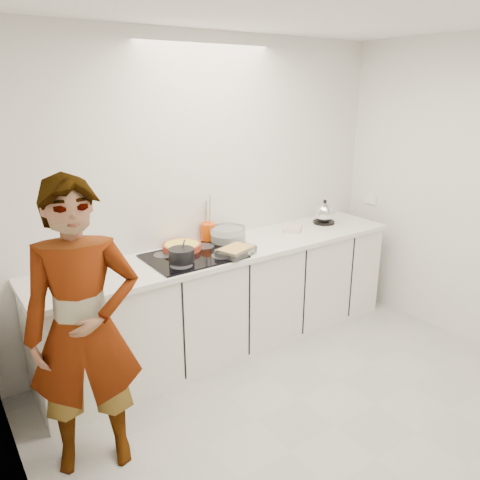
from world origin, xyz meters
TOP-DOWN VIEW (x-y plane):
  - floor at (0.00, 0.00)m, footprint 3.60×3.20m
  - wall_back at (0.00, 1.60)m, footprint 3.60×0.00m
  - wall_left at (-1.80, 0.00)m, footprint 0.00×3.20m
  - base_cabinets at (0.00, 1.28)m, footprint 3.20×0.58m
  - countertop at (0.00, 1.28)m, footprint 3.24×0.64m
  - hob at (-0.35, 1.26)m, footprint 0.72×0.54m
  - tart_dish at (-0.36, 1.43)m, footprint 0.33×0.33m
  - saucepan at (-0.49, 1.18)m, footprint 0.20×0.20m
  - baking_dish at (-0.06, 1.09)m, footprint 0.34×0.29m
  - mixing_bowl at (0.07, 1.40)m, footprint 0.35×0.35m
  - tea_towel at (0.76, 1.36)m, footprint 0.27×0.27m
  - kettle at (1.16, 1.36)m, footprint 0.22×0.22m
  - utensil_crock at (-0.04, 1.54)m, footprint 0.15×0.15m
  - cook at (-1.40, 0.65)m, footprint 0.74×0.61m

SIDE VIEW (x-z plane):
  - floor at x=0.00m, z-range 0.00..0.00m
  - base_cabinets at x=0.00m, z-range 0.00..0.87m
  - cook at x=-1.40m, z-range 0.00..1.76m
  - countertop at x=0.00m, z-range 0.87..0.91m
  - hob at x=-0.35m, z-range 0.91..0.92m
  - tea_towel at x=0.76m, z-range 0.91..0.95m
  - tart_dish at x=-0.36m, z-range 0.93..0.98m
  - baking_dish at x=-0.06m, z-range 0.93..0.98m
  - mixing_bowl at x=0.07m, z-range 0.90..1.04m
  - saucepan at x=-0.49m, z-range 0.89..1.07m
  - utensil_crock at x=-0.04m, z-range 0.91..1.07m
  - kettle at x=1.16m, z-range 0.89..1.13m
  - wall_back at x=0.00m, z-range 0.00..2.60m
  - wall_left at x=-1.80m, z-range 0.00..2.60m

